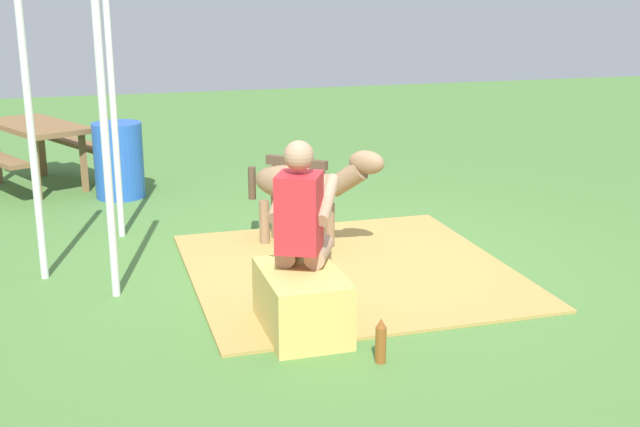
# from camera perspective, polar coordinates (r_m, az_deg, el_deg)

# --- Properties ---
(ground_plane) EXTENTS (24.00, 24.00, 0.00)m
(ground_plane) POSITION_cam_1_polar(r_m,az_deg,el_deg) (6.80, 1.46, -3.73)
(ground_plane) COLOR #4C7A38
(hay_patch) EXTENTS (2.63, 2.58, 0.02)m
(hay_patch) POSITION_cam_1_polar(r_m,az_deg,el_deg) (6.68, 2.07, -3.99)
(hay_patch) COLOR #AD8C47
(hay_patch) RESTS_ON ground
(hay_bale) EXTENTS (0.80, 0.51, 0.43)m
(hay_bale) POSITION_cam_1_polar(r_m,az_deg,el_deg) (5.47, -1.30, -6.27)
(hay_bale) COLOR tan
(hay_bale) RESTS_ON ground
(person_seated) EXTENTS (0.72, 0.59, 1.31)m
(person_seated) POSITION_cam_1_polar(r_m,az_deg,el_deg) (5.45, -1.25, -0.78)
(person_seated) COLOR tan
(person_seated) RESTS_ON ground
(pony_standing) EXTENTS (1.06, 1.06, 0.95)m
(pony_standing) POSITION_cam_1_polar(r_m,az_deg,el_deg) (7.09, -1.05, 2.00)
(pony_standing) COLOR #8C6B4C
(pony_standing) RESTS_ON ground
(soda_bottle) EXTENTS (0.07, 0.07, 0.30)m
(soda_bottle) POSITION_cam_1_polar(r_m,az_deg,el_deg) (5.09, 4.32, -8.98)
(soda_bottle) COLOR brown
(soda_bottle) RESTS_ON ground
(water_barrel) EXTENTS (0.54, 0.54, 0.83)m
(water_barrel) POSITION_cam_1_polar(r_m,az_deg,el_deg) (9.19, -14.03, 3.67)
(water_barrel) COLOR blue
(water_barrel) RESTS_ON ground
(tent_pole_left) EXTENTS (0.06, 0.06, 2.37)m
(tent_pole_left) POSITION_cam_1_polar(r_m,az_deg,el_deg) (6.04, -14.93, 4.90)
(tent_pole_left) COLOR silver
(tent_pole_left) RESTS_ON ground
(tent_pole_right) EXTENTS (0.06, 0.06, 2.37)m
(tent_pole_right) POSITION_cam_1_polar(r_m,az_deg,el_deg) (7.57, -14.39, 7.05)
(tent_pole_right) COLOR silver
(tent_pole_right) RESTS_ON ground
(tent_pole_mid) EXTENTS (0.06, 0.06, 2.37)m
(tent_pole_mid) POSITION_cam_1_polar(r_m,az_deg,el_deg) (6.60, -19.75, 5.39)
(tent_pole_mid) COLOR silver
(tent_pole_mid) RESTS_ON ground
(picnic_bench) EXTENTS (1.92, 1.83, 0.75)m
(picnic_bench) POSITION_cam_1_polar(r_m,az_deg,el_deg) (9.90, -19.36, 5.04)
(picnic_bench) COLOR brown
(picnic_bench) RESTS_ON ground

